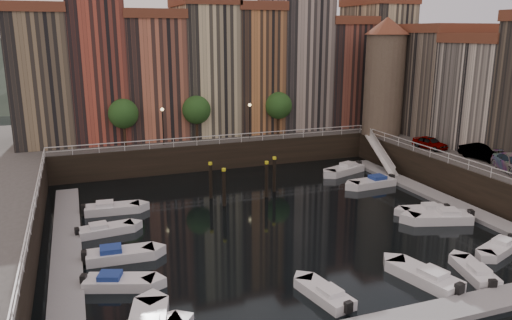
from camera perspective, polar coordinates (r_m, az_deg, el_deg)
name	(u,v)px	position (r m, az deg, el deg)	size (l,w,h in m)	color
ground	(273,217)	(42.03, 1.94, -6.57)	(200.00, 200.00, 0.00)	black
quay_far	(199,139)	(65.51, -6.58, 2.35)	(80.00, 20.00, 3.00)	black
dock_left	(67,248)	(38.38, -20.82, -9.37)	(2.00, 28.00, 0.35)	gray
dock_right	(439,198)	(49.30, 20.19, -4.07)	(2.00, 28.00, 0.35)	gray
mountains	(133,59)	(147.48, -13.87, 11.17)	(145.00, 100.00, 18.00)	#2D382D
far_terrace	(227,67)	(62.68, -3.28, 10.61)	(48.70, 10.30, 17.50)	#7E6C50
right_terrace	(497,87)	(57.86, 25.85, 7.53)	(9.30, 24.30, 14.00)	#756758
corner_tower	(384,75)	(61.82, 14.47, 9.43)	(5.20, 5.20, 13.80)	#6B5B4C
promenade_trees	(202,110)	(56.84, -6.17, 5.74)	(21.20, 3.20, 5.20)	black
street_lamps	(207,117)	(56.06, -5.57, 4.92)	(10.36, 0.36, 4.18)	black
railings	(253,160)	(45.24, -0.33, -0.01)	(36.08, 34.04, 0.52)	white
gangway	(381,153)	(57.78, 14.08, 0.81)	(2.78, 8.32, 3.73)	white
mooring_pilings	(244,181)	(46.31, -1.32, -2.42)	(6.68, 2.86, 3.78)	black
boat_left_1	(118,282)	(32.19, -15.51, -13.30)	(4.48, 2.87, 1.01)	silver
boat_left_2	(119,255)	(35.71, -15.42, -10.39)	(4.79, 1.94, 1.09)	silver
boat_left_3	(105,230)	(40.33, -16.90, -7.63)	(4.40, 2.02, 0.99)	silver
boat_left_4	(111,209)	(44.72, -16.24, -5.35)	(4.88, 2.12, 1.10)	silver
boat_right_0	(499,248)	(39.51, 26.05, -9.00)	(4.24, 2.84, 0.96)	silver
boat_right_1	(442,217)	(43.59, 20.44, -6.17)	(5.30, 3.22, 1.19)	silver
boat_right_2	(425,210)	(45.08, 18.78, -5.46)	(4.24, 2.32, 0.95)	silver
boat_right_3	(373,183)	(51.55, 13.24, -2.52)	(5.06, 2.18, 1.15)	silver
boat_right_4	(345,170)	(55.72, 10.13, -1.09)	(5.20, 3.40, 1.17)	silver
boat_near_1	(325,294)	(30.12, 7.92, -14.95)	(2.28, 4.33, 0.97)	silver
boat_near_2	(425,277)	(33.28, 18.80, -12.52)	(2.90, 5.12, 1.15)	silver
boat_near_3	(475,272)	(35.15, 23.75, -11.63)	(2.40, 4.25, 0.95)	silver
car_a	(430,144)	(55.71, 19.26, 1.78)	(1.55, 3.85, 1.31)	gray
car_b	(483,153)	(52.80, 24.55, 0.73)	(1.61, 4.61, 1.52)	gray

